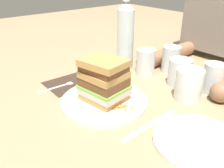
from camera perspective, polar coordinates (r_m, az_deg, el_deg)
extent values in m
plane|color=#9E8460|center=(0.73, -3.34, -4.23)|extent=(3.00, 3.00, 0.00)
cylinder|color=white|center=(0.72, -1.85, -4.09)|extent=(0.25, 0.25, 0.02)
cube|color=tan|center=(0.71, -1.87, -2.90)|extent=(0.13, 0.12, 0.02)
cube|color=beige|center=(0.70, -1.89, -1.65)|extent=(0.14, 0.12, 0.02)
cube|color=#7AB74C|center=(0.70, -1.91, -0.71)|extent=(0.14, 0.12, 0.01)
cube|color=brown|center=(0.69, -1.93, 0.60)|extent=(0.13, 0.12, 0.03)
cube|color=tan|center=(0.68, -1.96, 2.31)|extent=(0.13, 0.12, 0.02)
cube|color=brown|center=(0.67, -1.98, 3.71)|extent=(0.12, 0.11, 0.02)
cube|color=tan|center=(0.66, -1.90, 5.01)|extent=(0.13, 0.13, 0.02)
cylinder|color=orange|center=(0.75, -5.20, -2.04)|extent=(0.02, 0.01, 0.00)
cylinder|color=orange|center=(0.76, -6.28, -1.51)|extent=(0.02, 0.02, 0.00)
cylinder|color=orange|center=(0.78, -5.71, -0.99)|extent=(0.02, 0.01, 0.00)
cylinder|color=orange|center=(0.77, -7.16, -1.20)|extent=(0.02, 0.02, 0.00)
cylinder|color=orange|center=(0.76, -4.68, -1.57)|extent=(0.02, 0.02, 0.00)
cylinder|color=orange|center=(0.67, 0.91, -5.78)|extent=(0.01, 0.02, 0.00)
cylinder|color=orange|center=(0.67, 4.60, -5.64)|extent=(0.02, 0.02, 0.00)
cylinder|color=orange|center=(0.67, 3.03, -5.71)|extent=(0.03, 0.02, 0.00)
cylinder|color=orange|center=(0.67, 2.66, -5.43)|extent=(0.01, 0.03, 0.00)
cylinder|color=orange|center=(0.68, 3.24, -4.86)|extent=(0.01, 0.03, 0.00)
cylinder|color=orange|center=(0.68, 2.19, -5.03)|extent=(0.02, 0.02, 0.00)
cylinder|color=orange|center=(0.67, 1.66, -5.40)|extent=(0.02, 0.01, 0.00)
cube|color=#38281E|center=(0.85, -10.21, 0.10)|extent=(0.14, 0.15, 0.00)
cube|color=silver|center=(0.83, -13.58, -0.72)|extent=(0.01, 0.11, 0.00)
cube|color=silver|center=(0.85, -9.76, 0.43)|extent=(0.02, 0.02, 0.00)
cylinder|color=silver|center=(0.86, -7.84, 0.72)|extent=(0.00, 0.04, 0.00)
cylinder|color=silver|center=(0.86, -8.03, 0.85)|extent=(0.00, 0.04, 0.00)
cylinder|color=silver|center=(0.87, -8.22, 0.98)|extent=(0.00, 0.04, 0.00)
cylinder|color=silver|center=(0.87, -8.41, 1.11)|extent=(0.00, 0.04, 0.00)
cube|color=silver|center=(0.60, 5.57, -11.52)|extent=(0.02, 0.10, 0.00)
cube|color=silver|center=(0.67, 11.51, -7.84)|extent=(0.02, 0.11, 0.00)
cylinder|color=white|center=(0.76, 17.70, -0.09)|extent=(0.08, 0.08, 0.10)
cylinder|color=orange|center=(0.77, 17.49, -1.50)|extent=(0.08, 0.08, 0.06)
cylinder|color=silver|center=(0.95, 3.15, 10.43)|extent=(0.07, 0.07, 0.23)
cone|color=silver|center=(0.92, 3.36, 18.08)|extent=(0.07, 0.07, 0.03)
cylinder|color=silver|center=(0.95, 13.71, 5.70)|extent=(0.07, 0.07, 0.10)
cylinder|color=silver|center=(0.85, 15.73, 2.66)|extent=(0.08, 0.08, 0.09)
cylinder|color=silver|center=(0.91, 7.94, 5.16)|extent=(0.07, 0.07, 0.10)
cylinder|color=silver|center=(0.83, 22.74, 1.33)|extent=(0.06, 0.06, 0.10)
cylinder|color=white|center=(0.60, 19.75, -12.66)|extent=(0.21, 0.21, 0.01)
cylinder|color=#936647|center=(1.06, 13.10, 6.75)|extent=(0.06, 0.30, 0.06)
sphere|color=#936647|center=(0.95, 7.51, 5.00)|extent=(0.06, 0.06, 0.06)
sphere|color=#936647|center=(0.79, 24.28, -1.82)|extent=(0.06, 0.06, 0.06)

